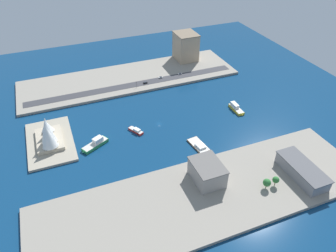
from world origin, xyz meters
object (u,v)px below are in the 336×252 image
object	(u,v)px
barge_flat_brown	(199,145)
sedan_silver	(180,74)
suv_black	(145,83)
tugboat_red	(136,130)
apartment_midrise_tan	(186,46)
opera_landmark	(48,133)
warehouse_low_gray	(302,171)
carpark_squat_concrete	(207,172)
traffic_light_waterfront	(136,84)
van_white	(161,77)
ferry_green_doubledeck	(96,144)
ferry_yellow_fast	(236,108)

from	to	relation	value
barge_flat_brown	sedan_silver	size ratio (longest dim) A/B	5.06
suv_black	tugboat_red	bearing A→B (deg)	155.71
apartment_midrise_tan	opera_landmark	bearing A→B (deg)	122.24
warehouse_low_gray	sedan_silver	size ratio (longest dim) A/B	9.26
sedan_silver	opera_landmark	xyz separation A→B (m)	(-72.16, 149.22, 8.19)
carpark_squat_concrete	warehouse_low_gray	xyz separation A→B (m)	(-22.11, -65.85, -2.41)
traffic_light_waterfront	opera_landmark	size ratio (longest dim) A/B	0.18
apartment_midrise_tan	van_white	xyz separation A→B (m)	(-36.68, 46.80, -15.37)
warehouse_low_gray	sedan_silver	world-z (taller)	warehouse_low_gray
ferry_green_doubledeck	ferry_yellow_fast	world-z (taller)	ferry_green_doubledeck
carpark_squat_concrete	ferry_yellow_fast	bearing A→B (deg)	-43.36
barge_flat_brown	ferry_yellow_fast	world-z (taller)	ferry_yellow_fast
carpark_squat_concrete	opera_landmark	distance (m)	133.13
ferry_green_doubledeck	suv_black	bearing A→B (deg)	-40.78
tugboat_red	ferry_yellow_fast	xyz separation A→B (m)	(-2.24, -100.24, 0.65)
traffic_light_waterfront	suv_black	bearing A→B (deg)	-67.70
ferry_yellow_fast	carpark_squat_concrete	size ratio (longest dim) A/B	0.82
tugboat_red	ferry_yellow_fast	size ratio (longest dim) A/B	0.75
tugboat_red	opera_landmark	world-z (taller)	opera_landmark
tugboat_red	warehouse_low_gray	world-z (taller)	warehouse_low_gray
ferry_green_doubledeck	traffic_light_waterfront	xyz separation A→B (m)	(77.82, -59.83, 4.62)
tugboat_red	ferry_yellow_fast	world-z (taller)	ferry_yellow_fast
ferry_green_doubledeck	warehouse_low_gray	world-z (taller)	warehouse_low_gray
van_white	barge_flat_brown	bearing A→B (deg)	174.45
tugboat_red	opera_landmark	bearing A→B (deg)	82.28
apartment_midrise_tan	warehouse_low_gray	size ratio (longest dim) A/B	0.78
barge_flat_brown	van_white	world-z (taller)	van_white
suv_black	van_white	distance (m)	20.54
warehouse_low_gray	suv_black	xyz separation A→B (m)	(175.50, 60.94, -4.03)
ferry_green_doubledeck	suv_black	size ratio (longest dim) A/B	5.20
barge_flat_brown	sedan_silver	bearing A→B (deg)	-16.33
suv_black	warehouse_low_gray	bearing A→B (deg)	-160.85
tugboat_red	van_white	world-z (taller)	van_white
tugboat_red	apartment_midrise_tan	xyz separation A→B (m)	(118.41, -101.02, 17.43)
carpark_squat_concrete	warehouse_low_gray	world-z (taller)	carpark_squat_concrete
ferry_green_doubledeck	van_white	bearing A→B (deg)	-45.96
traffic_light_waterfront	sedan_silver	bearing A→B (deg)	-79.43
ferry_green_doubledeck	suv_black	world-z (taller)	ferry_green_doubledeck
ferry_yellow_fast	ferry_green_doubledeck	bearing A→B (deg)	91.65
ferry_green_doubledeck	van_white	distance (m)	126.50
apartment_midrise_tan	suv_black	world-z (taller)	apartment_midrise_tan
carpark_squat_concrete	sedan_silver	xyz separation A→B (m)	(158.97, -48.31, -6.47)
ferry_green_doubledeck	traffic_light_waterfront	world-z (taller)	traffic_light_waterfront
opera_landmark	suv_black	bearing A→B (deg)	-57.82
tugboat_red	traffic_light_waterfront	bearing A→B (deg)	-17.89
sedan_silver	opera_landmark	world-z (taller)	opera_landmark
apartment_midrise_tan	ferry_yellow_fast	bearing A→B (deg)	179.63
tugboat_red	barge_flat_brown	bearing A→B (deg)	-132.30
opera_landmark	traffic_light_waterfront	bearing A→B (deg)	-56.76
ferry_yellow_fast	sedan_silver	bearing A→B (deg)	14.93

